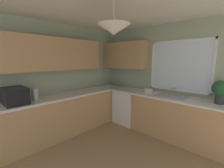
# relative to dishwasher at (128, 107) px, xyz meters

# --- Properties ---
(room_shell) EXTENTS (4.01, 4.01, 2.56)m
(room_shell) POSITION_rel_dishwasher_xyz_m (0.13, -1.07, 1.38)
(room_shell) COLOR #9EAD8E
(room_shell) RESTS_ON ground_plane
(counter_run_left) EXTENTS (0.65, 3.62, 0.91)m
(counter_run_left) POSITION_rel_dishwasher_xyz_m (-0.66, -1.61, 0.02)
(counter_run_left) COLOR tan
(counter_run_left) RESTS_ON ground_plane
(counter_run_back) EXTENTS (3.10, 0.65, 0.91)m
(counter_run_back) POSITION_rel_dishwasher_xyz_m (1.18, 0.03, 0.02)
(counter_run_back) COLOR tan
(counter_run_back) RESTS_ON ground_plane
(dishwasher) EXTENTS (0.60, 0.60, 0.86)m
(dishwasher) POSITION_rel_dishwasher_xyz_m (0.00, 0.00, 0.00)
(dishwasher) COLOR white
(dishwasher) RESTS_ON ground_plane
(microwave) EXTENTS (0.48, 0.36, 0.29)m
(microwave) POSITION_rel_dishwasher_xyz_m (-0.66, -2.43, 0.62)
(microwave) COLOR black
(microwave) RESTS_ON counter_run_left
(kettle) EXTENTS (0.11, 0.11, 0.23)m
(kettle) POSITION_rel_dishwasher_xyz_m (-0.64, -2.10, 0.59)
(kettle) COLOR #B7B7BC
(kettle) RESTS_ON counter_run_left
(sink_assembly) EXTENTS (0.64, 0.40, 0.19)m
(sink_assembly) POSITION_rel_dishwasher_xyz_m (1.16, 0.04, 0.49)
(sink_assembly) COLOR #9EA0A5
(sink_assembly) RESTS_ON counter_run_back
(potted_plant) EXTENTS (0.28, 0.28, 0.42)m
(potted_plant) POSITION_rel_dishwasher_xyz_m (1.98, 0.08, 0.73)
(potted_plant) COLOR #38383D
(potted_plant) RESTS_ON counter_run_back
(bowl) EXTENTS (0.21, 0.21, 0.09)m
(bowl) POSITION_rel_dishwasher_xyz_m (0.58, 0.03, 0.52)
(bowl) COLOR beige
(bowl) RESTS_ON counter_run_back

